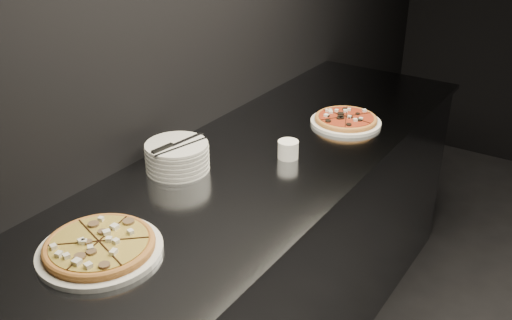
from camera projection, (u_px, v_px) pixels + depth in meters
The scene contains 7 objects.
wall_left at pixel (180, 14), 2.08m from camera, with size 0.02×5.00×2.80m, color black.
counter at pixel (264, 258), 2.31m from camera, with size 0.74×2.44×0.92m.
pizza_mushroom at pixel (100, 247), 1.56m from camera, with size 0.39×0.39×0.04m.
pizza_tomato at pixel (346, 120), 2.38m from camera, with size 0.29×0.29×0.03m.
plate_stack at pixel (177, 156), 2.00m from camera, with size 0.22×0.22×0.10m.
cutlery at pixel (175, 145), 1.96m from camera, with size 0.11×0.23×0.01m.
ramekin at pixel (288, 149), 2.09m from camera, with size 0.08×0.08×0.07m.
Camera 1 is at (-1.11, -1.59, 1.86)m, focal length 40.00 mm.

